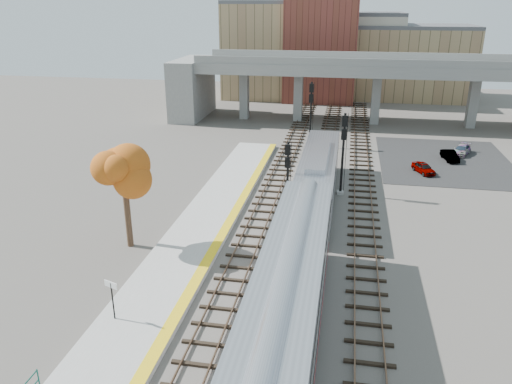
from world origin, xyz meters
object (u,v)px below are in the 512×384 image
(signal_mast_near, at_px, (287,184))
(tree, at_px, (124,175))
(car_a, at_px, (424,168))
(locomotive, at_px, (318,176))
(car_b, at_px, (450,156))
(signal_mast_far, at_px, (311,114))
(signal_mast_mid, at_px, (343,155))
(car_c, at_px, (462,150))
(coach, at_px, (284,327))

(signal_mast_near, xyz_separation_m, tree, (-10.43, -6.55, 2.29))
(tree, bearing_deg, car_a, 42.19)
(locomotive, distance_m, car_b, 19.75)
(signal_mast_far, bearing_deg, signal_mast_near, -90.00)
(signal_mast_mid, height_order, car_c, signal_mast_mid)
(tree, xyz_separation_m, car_a, (22.69, 20.57, -4.77))
(signal_mast_near, bearing_deg, signal_mast_far, 90.00)
(tree, distance_m, car_a, 30.99)
(coach, distance_m, car_c, 42.46)
(tree, bearing_deg, signal_mast_mid, 41.89)
(tree, relative_size, car_a, 2.29)
(coach, distance_m, signal_mast_far, 40.07)
(signal_mast_mid, xyz_separation_m, signal_mast_far, (-4.10, 15.62, 0.16))
(locomotive, relative_size, coach, 0.76)
(locomotive, distance_m, coach, 22.61)
(signal_mast_mid, distance_m, car_c, 20.41)
(signal_mast_mid, bearing_deg, signal_mast_far, 104.71)
(signal_mast_near, bearing_deg, coach, -83.31)
(signal_mast_near, relative_size, signal_mast_mid, 0.86)
(signal_mast_far, xyz_separation_m, car_c, (17.35, -0.43, -3.35))
(signal_mast_near, height_order, car_b, signal_mast_near)
(signal_mast_mid, bearing_deg, car_b, 47.32)
(coach, distance_m, car_b, 39.36)
(locomotive, relative_size, signal_mast_mid, 2.56)
(coach, height_order, car_c, coach)
(signal_mast_far, height_order, tree, signal_mast_far)
(signal_mast_far, relative_size, tree, 1.07)
(locomotive, relative_size, car_a, 6.06)
(tree, bearing_deg, signal_mast_near, 32.10)
(locomotive, xyz_separation_m, car_a, (10.15, 9.31, -1.70))
(signal_mast_far, relative_size, car_a, 2.44)
(locomotive, height_order, signal_mast_mid, signal_mast_mid)
(locomotive, xyz_separation_m, tree, (-12.53, -11.26, 3.07))
(coach, bearing_deg, car_b, 69.85)
(coach, xyz_separation_m, car_c, (15.25, 39.57, -2.23))
(locomotive, xyz_separation_m, signal_mast_far, (-2.10, 17.39, 1.64))
(coach, relative_size, car_a, 7.95)
(car_c, bearing_deg, signal_mast_near, -104.41)
(car_a, xyz_separation_m, car_c, (5.10, 7.66, -0.01))
(coach, relative_size, tree, 3.47)
(locomotive, distance_m, car_c, 22.87)
(coach, height_order, car_a, coach)
(locomotive, bearing_deg, tree, -138.06)
(locomotive, height_order, signal_mast_near, signal_mast_near)
(signal_mast_far, bearing_deg, car_b, -11.23)
(locomotive, relative_size, signal_mast_far, 2.48)
(locomotive, distance_m, car_a, 13.88)
(signal_mast_near, xyz_separation_m, signal_mast_far, (0.00, 22.11, 0.86))
(tree, distance_m, car_c, 39.89)
(car_a, relative_size, car_c, 0.86)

